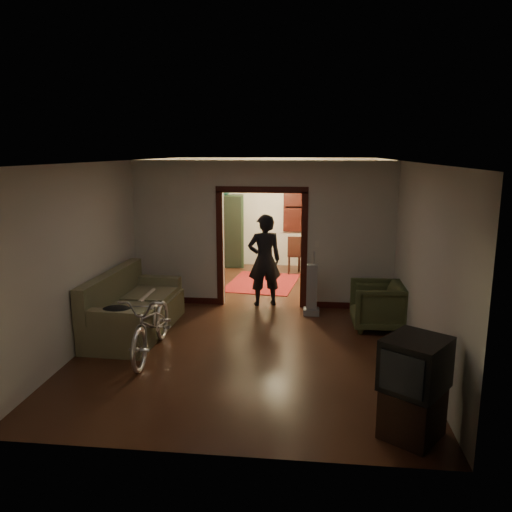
# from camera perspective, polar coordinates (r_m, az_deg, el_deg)

# --- Properties ---
(floor) EXTENTS (5.00, 8.50, 0.01)m
(floor) POSITION_cam_1_polar(r_m,az_deg,el_deg) (9.17, 0.21, -6.97)
(floor) COLOR black
(floor) RESTS_ON ground
(ceiling) EXTENTS (5.00, 8.50, 0.01)m
(ceiling) POSITION_cam_1_polar(r_m,az_deg,el_deg) (8.68, 0.22, 10.81)
(ceiling) COLOR white
(ceiling) RESTS_ON floor
(wall_back) EXTENTS (5.00, 0.02, 2.80)m
(wall_back) POSITION_cam_1_polar(r_m,az_deg,el_deg) (13.01, 2.21, 4.99)
(wall_back) COLOR beige
(wall_back) RESTS_ON floor
(wall_left) EXTENTS (0.02, 8.50, 2.80)m
(wall_left) POSITION_cam_1_polar(r_m,az_deg,el_deg) (9.41, -15.11, 1.91)
(wall_left) COLOR beige
(wall_left) RESTS_ON floor
(wall_right) EXTENTS (0.02, 8.50, 2.80)m
(wall_right) POSITION_cam_1_polar(r_m,az_deg,el_deg) (8.91, 16.42, 1.29)
(wall_right) COLOR beige
(wall_right) RESTS_ON floor
(partition_wall) EXTENTS (5.00, 0.14, 2.80)m
(partition_wall) POSITION_cam_1_polar(r_m,az_deg,el_deg) (9.55, 0.69, 2.47)
(partition_wall) COLOR beige
(partition_wall) RESTS_ON floor
(door_casing) EXTENTS (1.74, 0.20, 2.32)m
(door_casing) POSITION_cam_1_polar(r_m,az_deg,el_deg) (9.61, 0.69, 0.70)
(door_casing) COLOR black
(door_casing) RESTS_ON floor
(far_window) EXTENTS (0.98, 0.06, 1.28)m
(far_window) POSITION_cam_1_polar(r_m,az_deg,el_deg) (12.92, 5.32, 5.57)
(far_window) COLOR black
(far_window) RESTS_ON wall_back
(chandelier) EXTENTS (0.24, 0.24, 0.24)m
(chandelier) POSITION_cam_1_polar(r_m,az_deg,el_deg) (11.18, 1.59, 8.75)
(chandelier) COLOR #FFE0A5
(chandelier) RESTS_ON ceiling
(light_switch) EXTENTS (0.08, 0.01, 0.12)m
(light_switch) POSITION_cam_1_polar(r_m,az_deg,el_deg) (9.46, 6.99, 1.37)
(light_switch) COLOR silver
(light_switch) RESTS_ON partition_wall
(sofa) EXTENTS (1.09, 2.25, 1.02)m
(sofa) POSITION_cam_1_polar(r_m,az_deg,el_deg) (8.51, -13.64, -5.22)
(sofa) COLOR #616040
(sofa) RESTS_ON floor
(rolled_paper) EXTENTS (0.10, 0.76, 0.10)m
(rolled_paper) POSITION_cam_1_polar(r_m,az_deg,el_deg) (8.74, -12.36, -4.56)
(rolled_paper) COLOR beige
(rolled_paper) RESTS_ON sofa
(jacket) EXTENTS (0.46, 0.34, 0.13)m
(jacket) POSITION_cam_1_polar(r_m,az_deg,el_deg) (7.63, -15.65, -5.99)
(jacket) COLOR black
(jacket) RESTS_ON sofa
(bicycle) EXTENTS (0.72, 1.87, 0.97)m
(bicycle) POSITION_cam_1_polar(r_m,az_deg,el_deg) (7.57, -11.80, -7.50)
(bicycle) COLOR silver
(bicycle) RESTS_ON floor
(armchair) EXTENTS (0.90, 0.88, 0.80)m
(armchair) POSITION_cam_1_polar(r_m,az_deg,el_deg) (8.75, 13.70, -5.50)
(armchair) COLOR #404929
(armchair) RESTS_ON floor
(tv_stand) EXTENTS (0.76, 0.78, 0.53)m
(tv_stand) POSITION_cam_1_polar(r_m,az_deg,el_deg) (5.75, 17.42, -16.75)
(tv_stand) COLOR black
(tv_stand) RESTS_ON floor
(crt_tv) EXTENTS (0.83, 0.85, 0.55)m
(crt_tv) POSITION_cam_1_polar(r_m,az_deg,el_deg) (5.51, 17.78, -11.65)
(crt_tv) COLOR black
(crt_tv) RESTS_ON tv_stand
(vacuum) EXTENTS (0.33, 0.28, 0.95)m
(vacuum) POSITION_cam_1_polar(r_m,az_deg,el_deg) (9.21, 6.39, -3.86)
(vacuum) COLOR gray
(vacuum) RESTS_ON floor
(person) EXTENTS (0.75, 0.61, 1.79)m
(person) POSITION_cam_1_polar(r_m,az_deg,el_deg) (9.65, 0.97, -0.47)
(person) COLOR black
(person) RESTS_ON floor
(oriental_rug) EXTENTS (1.69, 2.09, 0.01)m
(oriental_rug) POSITION_cam_1_polar(r_m,az_deg,el_deg) (11.45, 0.76, -3.07)
(oriental_rug) COLOR maroon
(oriental_rug) RESTS_ON floor
(locker) EXTENTS (0.99, 0.62, 1.86)m
(locker) POSITION_cam_1_polar(r_m,az_deg,el_deg) (12.99, -3.48, 2.88)
(locker) COLOR #1D2E1B
(locker) RESTS_ON floor
(globe) EXTENTS (0.26, 0.26, 0.26)m
(globe) POSITION_cam_1_polar(r_m,az_deg,el_deg) (12.87, -3.53, 7.32)
(globe) COLOR #1E5972
(globe) RESTS_ON locker
(desk) EXTENTS (1.00, 0.63, 0.70)m
(desk) POSITION_cam_1_polar(r_m,az_deg,el_deg) (12.68, 6.89, -0.08)
(desk) COLOR black
(desk) RESTS_ON floor
(desk_chair) EXTENTS (0.53, 0.53, 0.95)m
(desk_chair) POSITION_cam_1_polar(r_m,az_deg,el_deg) (12.27, 4.65, 0.16)
(desk_chair) COLOR black
(desk_chair) RESTS_ON floor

